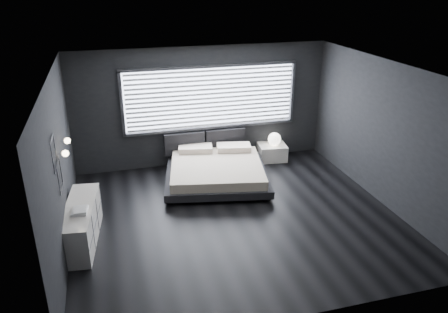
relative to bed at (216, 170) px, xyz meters
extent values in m
plane|color=black|center=(-0.03, -1.59, -0.27)|extent=(6.00, 6.00, 0.00)
plane|color=silver|center=(-0.03, -1.59, 2.53)|extent=(6.00, 6.00, 0.00)
cube|color=black|center=(-0.03, 1.16, 1.13)|extent=(6.00, 0.04, 2.80)
cube|color=black|center=(-0.03, -4.34, 1.13)|extent=(6.00, 0.04, 2.80)
cube|color=black|center=(-3.03, -1.59, 1.13)|extent=(0.04, 5.50, 2.80)
cube|color=black|center=(2.97, -1.59, 1.13)|extent=(0.04, 5.50, 2.80)
cube|color=white|center=(0.17, 1.14, 1.34)|extent=(4.00, 0.02, 1.38)
cube|color=#47474C|center=(-1.87, 1.11, 1.34)|extent=(0.06, 0.08, 1.48)
cube|color=#47474C|center=(2.21, 1.11, 1.34)|extent=(0.06, 0.08, 1.48)
cube|color=#47474C|center=(0.17, 1.11, 2.07)|extent=(4.14, 0.08, 0.06)
cube|color=#47474C|center=(0.17, 1.11, 0.61)|extent=(4.14, 0.08, 0.06)
cube|color=silver|center=(0.17, 1.08, 1.34)|extent=(3.94, 0.03, 1.32)
cube|color=black|center=(-0.51, 1.05, 0.30)|extent=(0.96, 0.16, 0.52)
cube|color=black|center=(0.49, 1.05, 0.30)|extent=(0.96, 0.16, 0.52)
cylinder|color=silver|center=(-2.98, -1.54, 1.33)|extent=(0.10, 0.02, 0.02)
sphere|color=#FFE5B7|center=(-2.91, -1.54, 1.33)|extent=(0.11, 0.11, 0.11)
cylinder|color=silver|center=(-2.98, -0.94, 1.33)|extent=(0.10, 0.02, 0.02)
sphere|color=#FFE5B7|center=(-2.91, -0.94, 1.33)|extent=(0.11, 0.11, 0.11)
cube|color=#47474C|center=(-3.01, -2.14, 1.81)|extent=(0.01, 0.46, 0.02)
cube|color=#47474C|center=(-3.01, -2.14, 1.35)|extent=(0.01, 0.46, 0.02)
cube|color=#47474C|center=(-3.01, -1.91, 1.58)|extent=(0.01, 0.02, 0.46)
cube|color=#47474C|center=(-3.01, -2.37, 1.58)|extent=(0.01, 0.02, 0.46)
cube|color=#47474C|center=(-3.01, -1.89, 1.34)|extent=(0.01, 0.46, 0.02)
cube|color=#47474C|center=(-3.01, -1.89, 0.88)|extent=(0.01, 0.46, 0.02)
cube|color=#47474C|center=(-3.01, -1.66, 1.11)|extent=(0.01, 0.02, 0.46)
cube|color=#47474C|center=(-3.01, -2.12, 1.11)|extent=(0.01, 0.02, 0.46)
cube|color=black|center=(-1.11, -0.69, -0.23)|extent=(0.14, 0.14, 0.08)
cube|color=black|center=(0.76, -1.06, -0.23)|extent=(0.14, 0.14, 0.08)
cube|color=black|center=(-0.78, 0.98, -0.23)|extent=(0.14, 0.14, 0.08)
cube|color=black|center=(1.09, 0.61, -0.23)|extent=(0.14, 0.14, 0.08)
cube|color=black|center=(-0.01, -0.04, -0.10)|extent=(2.57, 2.49, 0.16)
cube|color=#BAAC94|center=(-0.01, -0.04, 0.08)|extent=(2.31, 2.31, 0.20)
cube|color=beige|center=(-0.30, 0.81, 0.24)|extent=(0.85, 0.57, 0.13)
cube|color=beige|center=(0.59, 0.64, 0.24)|extent=(0.85, 0.57, 0.13)
cube|color=white|center=(1.64, 0.83, -0.07)|extent=(0.73, 0.63, 0.39)
sphere|color=white|center=(1.67, 0.80, 0.28)|extent=(0.32, 0.32, 0.32)
cube|color=white|center=(-2.81, -1.65, 0.07)|extent=(0.67, 1.74, 0.68)
cube|color=#47474C|center=(-2.57, -1.68, 0.07)|extent=(0.21, 1.67, 0.66)
cube|color=white|center=(-2.79, -1.87, 0.43)|extent=(0.28, 0.34, 0.04)
cube|color=white|center=(-2.78, -1.89, 0.47)|extent=(0.21, 0.28, 0.03)
camera|label=1|loc=(-2.18, -8.49, 4.01)|focal=35.00mm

